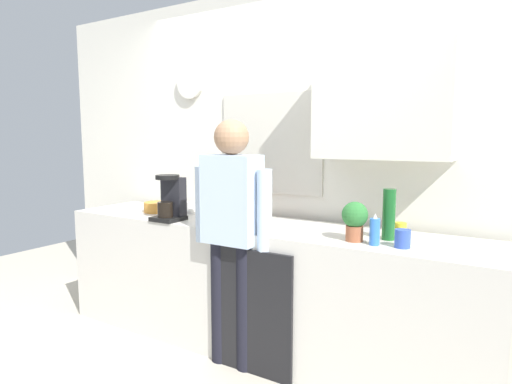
{
  "coord_description": "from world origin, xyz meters",
  "views": [
    {
      "loc": [
        1.56,
        -2.23,
        1.48
      ],
      "look_at": [
        0.03,
        0.25,
        1.12
      ],
      "focal_mm": 30.59,
      "sensor_mm": 36.0,
      "label": 1
    }
  ],
  "objects_px": {
    "bottle_red_vinegar": "(265,206)",
    "cup_white_mug": "(190,208)",
    "bottle_green_wine": "(389,214)",
    "storage_canister": "(219,208)",
    "bottle_amber_beer": "(225,207)",
    "coffee_maker": "(171,200)",
    "person_at_sink": "(232,223)",
    "cup_yellow_cup": "(400,230)",
    "mixing_bowl": "(158,207)",
    "potted_plant": "(355,219)",
    "cup_blue_mug": "(403,239)",
    "dish_soap": "(375,231)"
  },
  "relations": [
    {
      "from": "cup_yellow_cup",
      "to": "cup_blue_mug",
      "type": "bearing_deg",
      "value": -74.38
    },
    {
      "from": "bottle_green_wine",
      "to": "cup_yellow_cup",
      "type": "relative_size",
      "value": 3.53
    },
    {
      "from": "bottle_red_vinegar",
      "to": "bottle_green_wine",
      "type": "distance_m",
      "value": 0.9
    },
    {
      "from": "coffee_maker",
      "to": "dish_soap",
      "type": "distance_m",
      "value": 1.48
    },
    {
      "from": "potted_plant",
      "to": "storage_canister",
      "type": "height_order",
      "value": "potted_plant"
    },
    {
      "from": "coffee_maker",
      "to": "cup_white_mug",
      "type": "height_order",
      "value": "coffee_maker"
    },
    {
      "from": "coffee_maker",
      "to": "bottle_red_vinegar",
      "type": "relative_size",
      "value": 1.5
    },
    {
      "from": "cup_white_mug",
      "to": "person_at_sink",
      "type": "bearing_deg",
      "value": -29.62
    },
    {
      "from": "coffee_maker",
      "to": "dish_soap",
      "type": "relative_size",
      "value": 1.83
    },
    {
      "from": "storage_canister",
      "to": "person_at_sink",
      "type": "distance_m",
      "value": 0.43
    },
    {
      "from": "storage_canister",
      "to": "bottle_red_vinegar",
      "type": "bearing_deg",
      "value": 18.79
    },
    {
      "from": "bottle_red_vinegar",
      "to": "mixing_bowl",
      "type": "bearing_deg",
      "value": -174.13
    },
    {
      "from": "cup_white_mug",
      "to": "cup_yellow_cup",
      "type": "relative_size",
      "value": 1.12
    },
    {
      "from": "cup_blue_mug",
      "to": "storage_canister",
      "type": "height_order",
      "value": "storage_canister"
    },
    {
      "from": "bottle_red_vinegar",
      "to": "person_at_sink",
      "type": "height_order",
      "value": "person_at_sink"
    },
    {
      "from": "mixing_bowl",
      "to": "person_at_sink",
      "type": "distance_m",
      "value": 0.98
    },
    {
      "from": "coffee_maker",
      "to": "cup_blue_mug",
      "type": "height_order",
      "value": "coffee_maker"
    },
    {
      "from": "cup_white_mug",
      "to": "bottle_amber_beer",
      "type": "bearing_deg",
      "value": -20.29
    },
    {
      "from": "bottle_red_vinegar",
      "to": "mixing_bowl",
      "type": "xyz_separation_m",
      "value": [
        -0.94,
        -0.1,
        -0.07
      ]
    },
    {
      "from": "bottle_amber_beer",
      "to": "potted_plant",
      "type": "xyz_separation_m",
      "value": [
        0.94,
        -0.04,
        0.02
      ]
    },
    {
      "from": "cup_white_mug",
      "to": "storage_canister",
      "type": "xyz_separation_m",
      "value": [
        0.35,
        -0.09,
        0.04
      ]
    },
    {
      "from": "person_at_sink",
      "to": "cup_yellow_cup",
      "type": "bearing_deg",
      "value": 34.66
    },
    {
      "from": "cup_white_mug",
      "to": "mixing_bowl",
      "type": "relative_size",
      "value": 0.43
    },
    {
      "from": "cup_yellow_cup",
      "to": "bottle_amber_beer",
      "type": "bearing_deg",
      "value": -169.11
    },
    {
      "from": "cup_yellow_cup",
      "to": "mixing_bowl",
      "type": "relative_size",
      "value": 0.39
    },
    {
      "from": "bottle_red_vinegar",
      "to": "cup_blue_mug",
      "type": "relative_size",
      "value": 2.2
    },
    {
      "from": "dish_soap",
      "to": "mixing_bowl",
      "type": "bearing_deg",
      "value": 174.61
    },
    {
      "from": "person_at_sink",
      "to": "bottle_amber_beer",
      "type": "bearing_deg",
      "value": 144.4
    },
    {
      "from": "bottle_green_wine",
      "to": "cup_blue_mug",
      "type": "relative_size",
      "value": 3.0
    },
    {
      "from": "cup_blue_mug",
      "to": "dish_soap",
      "type": "distance_m",
      "value": 0.15
    },
    {
      "from": "bottle_green_wine",
      "to": "person_at_sink",
      "type": "distance_m",
      "value": 0.96
    },
    {
      "from": "coffee_maker",
      "to": "mixing_bowl",
      "type": "xyz_separation_m",
      "value": [
        -0.33,
        0.2,
        -0.11
      ]
    },
    {
      "from": "cup_yellow_cup",
      "to": "person_at_sink",
      "type": "relative_size",
      "value": 0.05
    },
    {
      "from": "bottle_amber_beer",
      "to": "coffee_maker",
      "type": "bearing_deg",
      "value": -165.32
    },
    {
      "from": "bottle_red_vinegar",
      "to": "cup_white_mug",
      "type": "distance_m",
      "value": 0.68
    },
    {
      "from": "cup_white_mug",
      "to": "cup_yellow_cup",
      "type": "distance_m",
      "value": 1.61
    },
    {
      "from": "cup_blue_mug",
      "to": "potted_plant",
      "type": "distance_m",
      "value": 0.29
    },
    {
      "from": "cup_blue_mug",
      "to": "cup_white_mug",
      "type": "xyz_separation_m",
      "value": [
        -1.68,
        0.22,
        -0.0
      ]
    },
    {
      "from": "coffee_maker",
      "to": "potted_plant",
      "type": "bearing_deg",
      "value": 2.79
    },
    {
      "from": "bottle_green_wine",
      "to": "storage_canister",
      "type": "xyz_separation_m",
      "value": [
        -1.22,
        -0.01,
        -0.06
      ]
    },
    {
      "from": "mixing_bowl",
      "to": "cup_blue_mug",
      "type": "bearing_deg",
      "value": -4.31
    },
    {
      "from": "cup_blue_mug",
      "to": "potted_plant",
      "type": "xyz_separation_m",
      "value": [
        -0.27,
        0.01,
        0.08
      ]
    },
    {
      "from": "mixing_bowl",
      "to": "storage_canister",
      "type": "height_order",
      "value": "storage_canister"
    },
    {
      "from": "bottle_red_vinegar",
      "to": "person_at_sink",
      "type": "xyz_separation_m",
      "value": [
        -0.01,
        -0.4,
        -0.05
      ]
    },
    {
      "from": "coffee_maker",
      "to": "bottle_amber_beer",
      "type": "bearing_deg",
      "value": 14.68
    },
    {
      "from": "dish_soap",
      "to": "storage_canister",
      "type": "bearing_deg",
      "value": 172.42
    },
    {
      "from": "coffee_maker",
      "to": "cup_yellow_cup",
      "type": "relative_size",
      "value": 3.88
    },
    {
      "from": "cup_blue_mug",
      "to": "cup_yellow_cup",
      "type": "xyz_separation_m",
      "value": [
        -0.08,
        0.27,
        -0.01
      ]
    },
    {
      "from": "cup_yellow_cup",
      "to": "mixing_bowl",
      "type": "bearing_deg",
      "value": -176.21
    },
    {
      "from": "bottle_amber_beer",
      "to": "storage_canister",
      "type": "distance_m",
      "value": 0.15
    }
  ]
}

